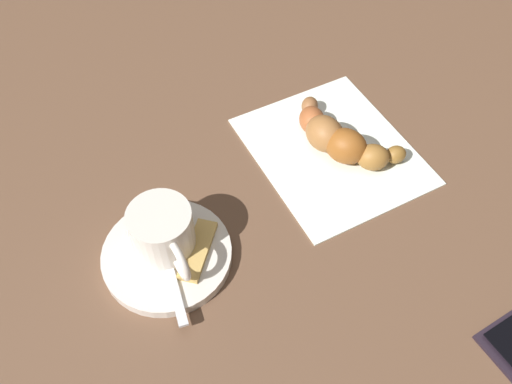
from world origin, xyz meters
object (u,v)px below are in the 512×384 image
at_px(espresso_cup, 163,232).
at_px(sugar_packet, 198,250).
at_px(saucer, 167,255).
at_px(napkin, 332,150).
at_px(croissant, 338,138).
at_px(teaspoon, 164,250).

distance_m(espresso_cup, sugar_packet, 0.04).
relative_size(saucer, napkin, 0.64).
xyz_separation_m(sugar_packet, croissant, (-0.18, -0.09, 0.01)).
distance_m(espresso_cup, croissant, 0.23).
relative_size(sugar_packet, napkin, 0.34).
relative_size(saucer, croissant, 0.97).
bearing_deg(espresso_cup, napkin, -159.30).
bearing_deg(napkin, croissant, 171.89).
relative_size(espresso_cup, croissant, 0.68).
distance_m(teaspoon, croissant, 0.23).
bearing_deg(teaspoon, saucer, 159.35).
relative_size(espresso_cup, teaspoon, 0.73).
distance_m(saucer, sugar_packet, 0.03).
distance_m(espresso_cup, napkin, 0.22).
xyz_separation_m(saucer, napkin, (-0.21, -0.09, -0.00)).
xyz_separation_m(teaspoon, croissant, (-0.21, -0.08, 0.01)).
bearing_deg(saucer, espresso_cup, -100.92).
bearing_deg(croissant, sugar_packet, 26.85).
distance_m(saucer, espresso_cup, 0.03).
height_order(sugar_packet, napkin, sugar_packet).
distance_m(saucer, napkin, 0.23).
height_order(espresso_cup, croissant, espresso_cup).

